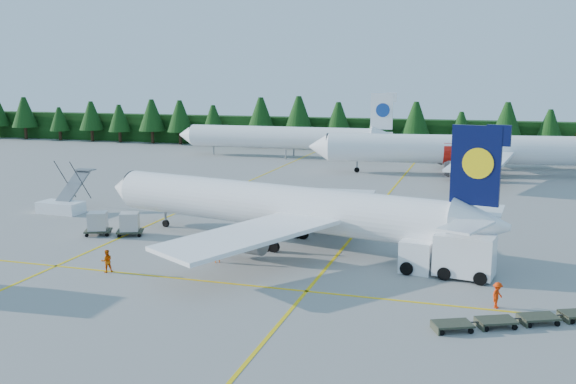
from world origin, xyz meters
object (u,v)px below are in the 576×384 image
(airliner_navy, at_px, (266,205))
(airliner_red, at_px, (445,149))
(airstairs, at_px, (63,204))
(service_truck, at_px, (448,254))

(airliner_navy, height_order, airliner_red, airliner_red)
(airstairs, distance_m, service_truck, 41.99)
(service_truck, bearing_deg, airliner_navy, 170.87)
(airliner_navy, xyz_separation_m, service_truck, (15.81, -5.24, -1.70))
(airliner_navy, height_order, airstairs, airliner_navy)
(airliner_red, relative_size, airstairs, 6.52)
(airliner_navy, height_order, service_truck, airliner_navy)
(airliner_navy, xyz_separation_m, airstairs, (-24.82, 5.34, -2.37))
(service_truck, bearing_deg, airstairs, 174.61)
(airstairs, bearing_deg, airliner_red, 49.33)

